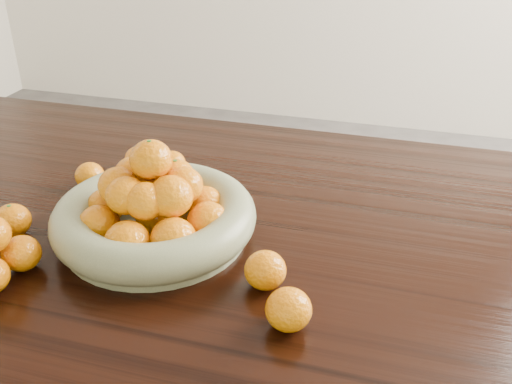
# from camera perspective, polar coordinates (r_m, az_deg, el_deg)

# --- Properties ---
(dining_table) EXTENTS (2.00, 1.00, 0.75)m
(dining_table) POSITION_cam_1_polar(r_m,az_deg,el_deg) (1.18, -0.81, -6.65)
(dining_table) COLOR black
(dining_table) RESTS_ON ground
(fruit_bowl) EXTENTS (0.38, 0.38, 0.19)m
(fruit_bowl) POSITION_cam_1_polar(r_m,az_deg,el_deg) (1.07, -10.12, -1.98)
(fruit_bowl) COLOR gray
(fruit_bowl) RESTS_ON dining_table
(loose_orange_0) EXTENTS (0.07, 0.07, 0.06)m
(loose_orange_0) POSITION_cam_1_polar(r_m,az_deg,el_deg) (1.16, -23.17, -2.65)
(loose_orange_0) COLOR orange
(loose_orange_0) RESTS_ON dining_table
(loose_orange_1) EXTENTS (0.06, 0.06, 0.06)m
(loose_orange_1) POSITION_cam_1_polar(r_m,az_deg,el_deg) (1.29, -16.28, 1.57)
(loose_orange_1) COLOR orange
(loose_orange_1) RESTS_ON dining_table
(loose_orange_2) EXTENTS (0.07, 0.07, 0.07)m
(loose_orange_2) POSITION_cam_1_polar(r_m,az_deg,el_deg) (0.86, 3.28, -11.65)
(loose_orange_2) COLOR orange
(loose_orange_2) RESTS_ON dining_table
(loose_orange_3) EXTENTS (0.06, 0.06, 0.06)m
(loose_orange_3) POSITION_cam_1_polar(r_m,az_deg,el_deg) (1.35, -11.70, 3.29)
(loose_orange_3) COLOR orange
(loose_orange_3) RESTS_ON dining_table
(loose_orange_4) EXTENTS (0.06, 0.06, 0.06)m
(loose_orange_4) POSITION_cam_1_polar(r_m,az_deg,el_deg) (1.31, -8.40, 2.83)
(loose_orange_4) COLOR orange
(loose_orange_4) RESTS_ON dining_table
(loose_orange_5) EXTENTS (0.07, 0.07, 0.06)m
(loose_orange_5) POSITION_cam_1_polar(r_m,az_deg,el_deg) (0.94, 0.94, -7.82)
(loose_orange_5) COLOR orange
(loose_orange_5) RESTS_ON dining_table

